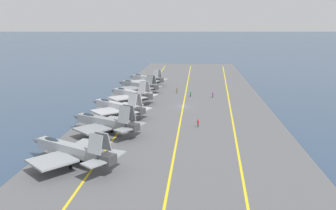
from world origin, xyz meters
name	(u,v)px	position (x,y,z in m)	size (l,w,h in m)	color
ground_plane	(183,108)	(0.00, 0.00, 0.00)	(2000.00, 2000.00, 0.00)	#2D425B
carrier_deck	(183,107)	(0.00, 0.00, 0.20)	(205.27, 44.66, 0.40)	#565659
deck_stripe_foul_line	(230,107)	(0.00, -12.28, 0.40)	(184.74, 0.36, 0.01)	yellow
deck_stripe_centerline	(183,106)	(0.00, 0.00, 0.40)	(184.74, 0.36, 0.01)	yellow
deck_stripe_edge_line	(137,106)	(0.00, 12.28, 0.40)	(184.74, 0.36, 0.01)	yellow
parked_jet_nearest	(71,150)	(-41.32, 15.33, 2.91)	(14.00, 17.09, 6.16)	gray
parked_jet_second	(105,122)	(-25.06, 14.41, 2.82)	(13.32, 16.60, 6.50)	gray
parked_jet_third	(118,106)	(-11.26, 14.96, 2.77)	(13.83, 16.36, 6.24)	#A8AAAF
parked_jet_fourth	(131,94)	(3.68, 14.59, 2.88)	(13.60, 14.82, 6.48)	#A8AAAF
parked_jet_fifth	(138,85)	(19.44, 15.31, 2.58)	(13.72, 16.11, 5.90)	gray
parked_jet_sixth	(146,79)	(32.26, 14.53, 2.76)	(13.37, 14.99, 6.07)	#9EA3A8
crew_red_vest	(198,123)	(-18.95, -3.95, 1.34)	(0.46, 0.42, 1.71)	#383328
crew_green_vest	(191,94)	(12.64, -1.67, 1.35)	(0.44, 0.46, 1.73)	#232328
crew_brown_vest	(177,90)	(18.21, 2.68, 1.41)	(0.44, 0.37, 1.84)	#383328
crew_purple_vest	(213,94)	(12.31, -8.23, 1.34)	(0.35, 0.43, 1.70)	#383328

